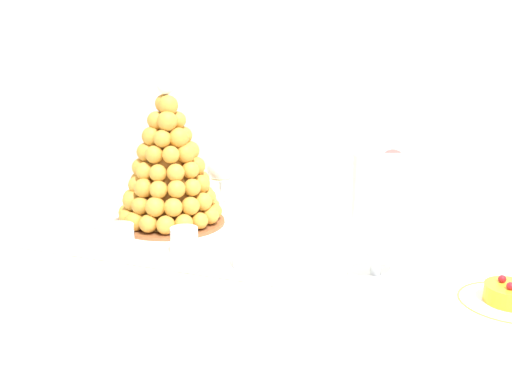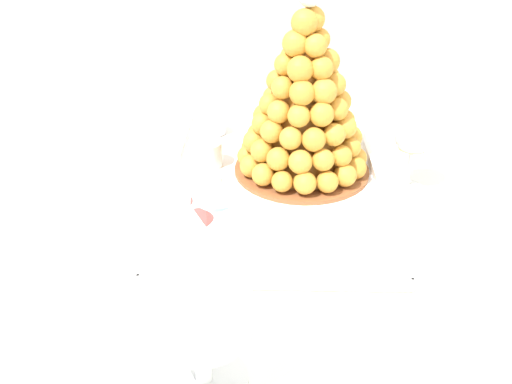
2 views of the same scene
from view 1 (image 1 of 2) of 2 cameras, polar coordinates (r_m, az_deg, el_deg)
The scene contains 12 objects.
backdrop_wall at distance 2.22m, azimuth 12.14°, elevation 16.64°, with size 4.80×0.10×2.50m, color silver.
buffet_table at distance 1.20m, azimuth 2.28°, elevation -11.79°, with size 1.48×1.02×0.73m.
serving_tray at distance 1.33m, azimuth -7.99°, elevation -4.22°, with size 0.62×0.40×0.02m.
croquembouche at distance 1.36m, azimuth -8.90°, elevation 2.45°, with size 0.26×0.26×0.35m.
dessert_cup_left at distance 1.34m, azimuth -19.37°, elevation -3.70°, with size 0.05×0.05×0.05m.
dessert_cup_mid_left at distance 1.24m, azimuth -13.74°, elevation -4.50°, with size 0.06×0.06×0.05m.
dessert_cup_centre at distance 1.18m, azimuth -7.33°, elevation -5.08°, with size 0.06×0.06×0.06m.
dessert_cup_mid_right at distance 1.11m, azimuth -0.81°, elevation -6.53°, with size 0.06×0.06×0.05m.
creme_brulee_ramekin at distance 1.42m, azimuth -15.21°, elevation -2.66°, with size 0.08×0.08×0.02m.
macaron_goblet at distance 1.06m, azimuth 12.55°, elevation -0.67°, with size 0.11×0.11×0.26m.
fruit_tart_plate at distance 1.07m, azimuth 24.43°, elevation -9.89°, with size 0.17×0.17×0.05m.
wine_glass at distance 1.52m, azimuth -3.65°, elevation 2.16°, with size 0.07×0.07×0.15m.
Camera 1 is at (0.32, -1.03, 1.16)m, focal length 39.19 mm.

